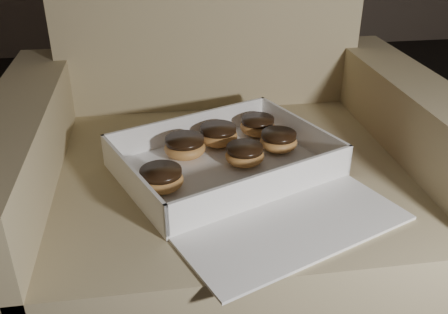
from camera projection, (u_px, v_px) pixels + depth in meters
armchair at (225, 197)px, 1.04m from camera, size 0.84×0.71×0.88m
bakery_box at (237, 173)px, 0.87m from camera, size 0.49×0.52×0.06m
donut_a at (161, 179)px, 0.82m from camera, size 0.07×0.07×0.04m
donut_b at (185, 147)px, 0.92m from camera, size 0.08×0.08×0.04m
donut_c at (258, 126)px, 1.01m from camera, size 0.07×0.07×0.04m
donut_d at (218, 135)px, 0.97m from camera, size 0.08×0.08×0.04m
donut_e at (279, 141)px, 0.95m from camera, size 0.07×0.07×0.04m
donut_f at (245, 154)px, 0.90m from camera, size 0.07×0.07×0.04m
crumb_a at (256, 162)px, 0.91m from camera, size 0.01×0.01×0.00m
crumb_b at (208, 193)px, 0.82m from camera, size 0.01×0.01×0.00m
crumb_c at (244, 184)px, 0.84m from camera, size 0.01×0.01×0.00m
crumb_d at (204, 193)px, 0.81m from camera, size 0.01×0.01×0.00m
crumb_e at (162, 204)px, 0.79m from camera, size 0.01×0.01×0.00m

